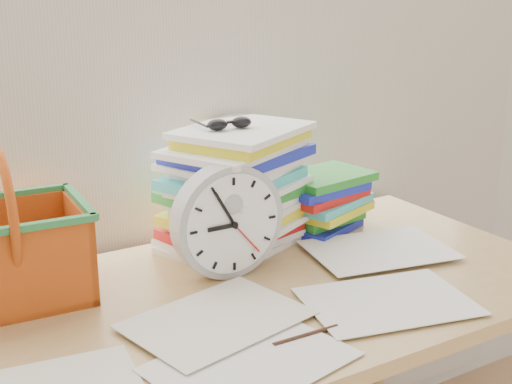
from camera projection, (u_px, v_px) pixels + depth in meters
curtain at (151, 2)px, 1.56m from camera, size 2.40×0.01×2.50m
desk at (240, 328)px, 1.44m from camera, size 1.40×0.70×0.75m
paper_stack at (237, 188)px, 1.63m from camera, size 0.40×0.37×0.28m
clock at (227, 221)px, 1.47m from camera, size 0.24×0.05×0.24m
sunglasses at (229, 123)px, 1.56m from camera, size 0.12×0.11×0.03m
book_stack at (322, 202)px, 1.76m from camera, size 0.28×0.25×0.14m
basket at (6, 227)px, 1.35m from camera, size 0.31×0.25×0.30m
pen at (306, 335)px, 1.24m from camera, size 0.13×0.01×0.01m
scattered_papers at (239, 291)px, 1.41m from camera, size 1.26×0.42×0.02m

